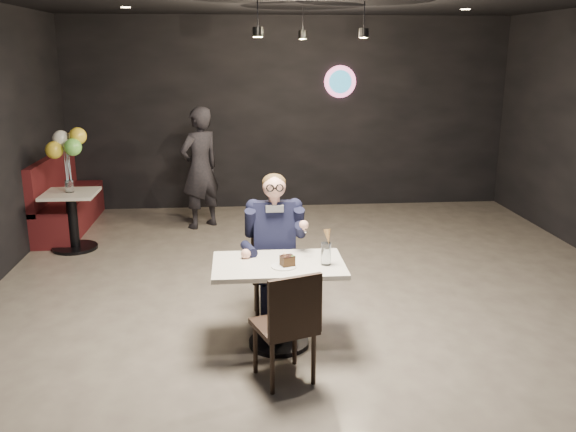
{
  "coord_description": "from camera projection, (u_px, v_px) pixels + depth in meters",
  "views": [
    {
      "loc": [
        -0.86,
        -5.22,
        2.46
      ],
      "look_at": [
        -0.39,
        0.19,
        0.99
      ],
      "focal_mm": 38.0,
      "sensor_mm": 36.0,
      "label": 1
    }
  ],
  "objects": [
    {
      "name": "floor",
      "position": [
        331.0,
        322.0,
        5.74
      ],
      "size": [
        9.0,
        9.0,
        0.0
      ],
      "primitive_type": "plane",
      "color": "gray",
      "rests_on": "ground"
    },
    {
      "name": "wall_sign",
      "position": [
        340.0,
        82.0,
        9.58
      ],
      "size": [
        0.5,
        0.06,
        0.5
      ],
      "primitive_type": null,
      "color": "pink",
      "rests_on": "floor"
    },
    {
      "name": "pendant_lights",
      "position": [
        309.0,
        13.0,
        6.91
      ],
      "size": [
        1.4,
        1.2,
        0.36
      ],
      "primitive_type": "cube",
      "color": "black",
      "rests_on": "floor"
    },
    {
      "name": "main_table",
      "position": [
        279.0,
        304.0,
        5.2
      ],
      "size": [
        1.1,
        0.7,
        0.75
      ],
      "primitive_type": "cube",
      "color": "silver",
      "rests_on": "floor"
    },
    {
      "name": "chair_far",
      "position": [
        274.0,
        272.0,
        5.7
      ],
      "size": [
        0.42,
        0.46,
        0.92
      ],
      "primitive_type": "cube",
      "color": "black",
      "rests_on": "floor"
    },
    {
      "name": "chair_near",
      "position": [
        284.0,
        324.0,
        4.63
      ],
      "size": [
        0.55,
        0.57,
        0.92
      ],
      "primitive_type": "cube",
      "rotation": [
        0.0,
        0.0,
        0.34
      ],
      "color": "black",
      "rests_on": "floor"
    },
    {
      "name": "seated_man",
      "position": [
        274.0,
        246.0,
        5.64
      ],
      "size": [
        0.6,
        0.8,
        1.44
      ],
      "primitive_type": "cube",
      "color": "black",
      "rests_on": "floor"
    },
    {
      "name": "dessert_plate",
      "position": [
        284.0,
        266.0,
        5.0
      ],
      "size": [
        0.21,
        0.21,
        0.01
      ],
      "primitive_type": "cylinder",
      "color": "white",
      "rests_on": "main_table"
    },
    {
      "name": "cake_slice",
      "position": [
        287.0,
        261.0,
        5.0
      ],
      "size": [
        0.13,
        0.12,
        0.08
      ],
      "primitive_type": "cube",
      "rotation": [
        0.0,
        0.0,
        0.35
      ],
      "color": "black",
      "rests_on": "dessert_plate"
    },
    {
      "name": "mint_leaf",
      "position": [
        293.0,
        256.0,
        4.98
      ],
      "size": [
        0.06,
        0.04,
        0.01
      ],
      "primitive_type": "ellipsoid",
      "color": "#2E822A",
      "rests_on": "cake_slice"
    },
    {
      "name": "sundae_glass",
      "position": [
        326.0,
        254.0,
        5.04
      ],
      "size": [
        0.08,
        0.08,
        0.19
      ],
      "primitive_type": "cylinder",
      "color": "silver",
      "rests_on": "main_table"
    },
    {
      "name": "wafer_cone",
      "position": [
        328.0,
        237.0,
        4.99
      ],
      "size": [
        0.08,
        0.08,
        0.13
      ],
      "primitive_type": "cone",
      "rotation": [
        0.0,
        0.0,
        0.26
      ],
      "color": "#DAAE59",
      "rests_on": "sundae_glass"
    },
    {
      "name": "booth_bench",
      "position": [
        68.0,
        192.0,
        8.65
      ],
      "size": [
        0.52,
        2.1,
        1.05
      ],
      "primitive_type": "cube",
      "color": "#47110F",
      "rests_on": "floor"
    },
    {
      "name": "side_table",
      "position": [
        73.0,
        219.0,
        7.74
      ],
      "size": [
        0.65,
        0.65,
        0.81
      ],
      "primitive_type": "cube",
      "color": "silver",
      "rests_on": "floor"
    },
    {
      "name": "balloon_vase",
      "position": [
        69.0,
        186.0,
        7.63
      ],
      "size": [
        0.1,
        0.1,
        0.16
      ],
      "primitive_type": "cylinder",
      "color": "silver",
      "rests_on": "side_table"
    },
    {
      "name": "balloon_bunch",
      "position": [
        66.0,
        155.0,
        7.53
      ],
      "size": [
        0.39,
        0.39,
        0.65
      ],
      "primitive_type": "cube",
      "color": "yellow",
      "rests_on": "balloon_vase"
    },
    {
      "name": "passerby",
      "position": [
        200.0,
        168.0,
        8.62
      ],
      "size": [
        0.75,
        0.72,
        1.73
      ],
      "primitive_type": "imported",
      "rotation": [
        0.0,
        0.0,
        3.83
      ],
      "color": "black",
      "rests_on": "floor"
    }
  ]
}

